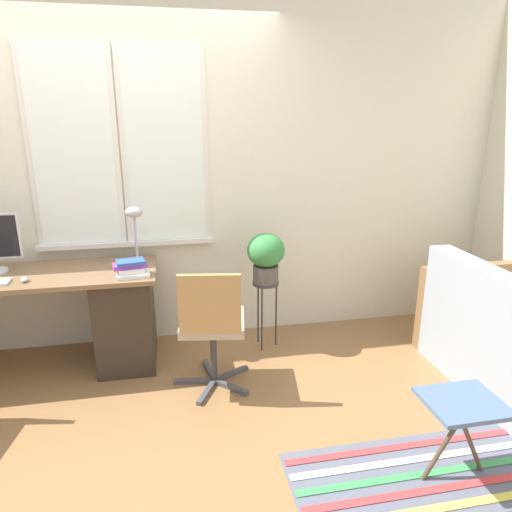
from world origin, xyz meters
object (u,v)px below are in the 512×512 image
object	(u,v)px
office_chair_swivel	(212,324)
potted_plant	(266,255)
plant_stand	(266,292)
mouse	(24,279)
book_stack	(131,269)
folding_stool	(462,409)
desk_lamp	(134,219)

from	to	relation	value
office_chair_swivel	potted_plant	distance (m)	0.76
plant_stand	potted_plant	distance (m)	0.30
mouse	book_stack	world-z (taller)	book_stack
mouse	potted_plant	world-z (taller)	potted_plant
office_chair_swivel	folding_stool	bearing A→B (deg)	146.64
potted_plant	plant_stand	bearing A→B (deg)	-90.00
desk_lamp	potted_plant	size ratio (longest dim) A/B	1.13
desk_lamp	mouse	bearing A→B (deg)	-161.17
desk_lamp	folding_stool	world-z (taller)	desk_lamp
office_chair_swivel	plant_stand	world-z (taller)	office_chair_swivel
mouse	book_stack	xyz separation A→B (m)	(0.68, -0.02, 0.03)
potted_plant	folding_stool	distance (m)	1.72
office_chair_swivel	potted_plant	size ratio (longest dim) A/B	2.28
office_chair_swivel	mouse	bearing A→B (deg)	-6.52
desk_lamp	plant_stand	world-z (taller)	desk_lamp
desk_lamp	plant_stand	xyz separation A→B (m)	(0.95, -0.05, -0.61)
mouse	plant_stand	distance (m)	1.70
office_chair_swivel	folding_stool	distance (m)	1.53
plant_stand	office_chair_swivel	bearing A→B (deg)	-132.09
mouse	potted_plant	distance (m)	1.67
book_stack	plant_stand	distance (m)	1.05
book_stack	mouse	bearing A→B (deg)	178.63
plant_stand	desk_lamp	bearing A→B (deg)	176.98
mouse	potted_plant	size ratio (longest dim) A/B	0.18
book_stack	plant_stand	xyz separation A→B (m)	(0.98, 0.21, -0.32)
book_stack	folding_stool	size ratio (longest dim) A/B	0.55
book_stack	potted_plant	world-z (taller)	potted_plant
office_chair_swivel	plant_stand	distance (m)	0.70
mouse	folding_stool	size ratio (longest dim) A/B	0.15
folding_stool	mouse	bearing A→B (deg)	149.81
potted_plant	folding_stool	size ratio (longest dim) A/B	0.85
book_stack	folding_stool	distance (m)	2.15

